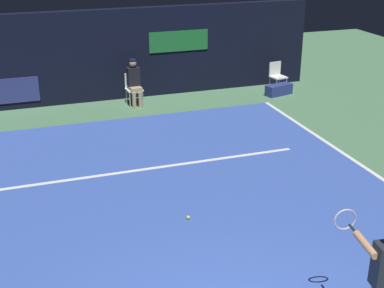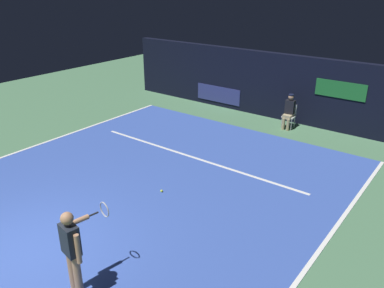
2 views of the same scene
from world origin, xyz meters
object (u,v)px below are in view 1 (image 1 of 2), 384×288
object	(u,v)px
line_judge_on_chair	(134,82)
courtside_chair_near	(277,75)
equipment_bag	(279,90)
tennis_ball	(188,217)

from	to	relation	value
line_judge_on_chair	courtside_chair_near	world-z (taller)	line_judge_on_chair
equipment_bag	courtside_chair_near	bearing A→B (deg)	57.55
line_judge_on_chair	equipment_bag	distance (m)	4.39
line_judge_on_chair	tennis_ball	world-z (taller)	line_judge_on_chair
tennis_ball	equipment_bag	world-z (taller)	equipment_bag
line_judge_on_chair	courtside_chair_near	size ratio (longest dim) A/B	1.50
courtside_chair_near	line_judge_on_chair	bearing A→B (deg)	-179.62
line_judge_on_chair	tennis_ball	xyz separation A→B (m)	(-0.60, -6.56, -0.64)
courtside_chair_near	equipment_bag	xyz separation A→B (m)	(-0.14, -0.44, -0.34)
courtside_chair_near	tennis_ball	size ratio (longest dim) A/B	12.94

